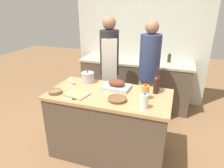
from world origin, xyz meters
TOP-DOWN VIEW (x-y plane):
  - ground_plane at (0.00, 0.00)m, footprint 12.00×12.00m
  - kitchen_island at (0.00, 0.00)m, footprint 1.54×0.78m
  - back_counter at (0.00, 1.55)m, footprint 2.17×0.60m
  - back_wall at (0.00, 1.90)m, footprint 2.67×0.10m
  - roasting_pan at (0.05, 0.17)m, footprint 0.37×0.28m
  - wicker_basket at (0.16, -0.16)m, footprint 0.22×0.22m
  - cutting_board at (-0.35, -0.18)m, footprint 0.30×0.26m
  - stock_pot at (-0.41, 0.26)m, footprint 0.18×0.18m
  - mixing_bowl at (-0.64, -0.22)m, footprint 0.17×0.17m
  - juice_jug at (0.45, -0.01)m, footprint 0.09×0.09m
  - milk_jug at (0.48, -0.24)m, footprint 0.09×0.09m
  - wine_bottle_green at (0.55, 0.28)m, footprint 0.07×0.07m
  - wine_bottle_dark at (0.55, 0.19)m, footprint 0.07×0.07m
  - wine_glass_left at (0.43, -0.11)m, footprint 0.07×0.07m
  - wine_glass_right at (-0.58, 0.10)m, footprint 0.07×0.07m
  - knife_chef at (-0.37, -0.31)m, footprint 0.21×0.09m
  - condiment_bottle_tall at (0.13, 1.70)m, footprint 0.05×0.05m
  - condiment_bottle_short at (0.61, 1.66)m, footprint 0.06×0.06m
  - condiment_bottle_extra at (-0.41, 1.59)m, footprint 0.06×0.06m
  - person_cook_aproned at (-0.28, 0.82)m, footprint 0.31×0.33m
  - person_cook_guest at (0.36, 0.86)m, footprint 0.32×0.32m

SIDE VIEW (x-z plane):
  - ground_plane at x=0.00m, z-range 0.00..0.00m
  - kitchen_island at x=0.00m, z-range 0.00..0.90m
  - back_counter at x=0.00m, z-range 0.00..0.92m
  - knife_chef at x=-0.37m, z-range 0.90..0.91m
  - cutting_board at x=-0.35m, z-range 0.90..0.92m
  - wicker_basket at x=0.16m, z-range 0.90..0.94m
  - mixing_bowl at x=-0.64m, z-range 0.91..0.95m
  - roasting_pan at x=0.05m, z-range 0.89..1.02m
  - person_cook_guest at x=0.36m, z-range 0.10..1.84m
  - stock_pot at x=-0.41m, z-range 0.89..1.06m
  - condiment_bottle_tall at x=0.13m, z-range 0.91..1.05m
  - milk_jug at x=0.48m, z-range 0.90..1.08m
  - juice_jug at x=0.45m, z-range 0.90..1.08m
  - wine_glass_right at x=-0.58m, z-range 0.93..1.06m
  - condiment_bottle_short at x=0.61m, z-range 0.91..1.08m
  - wine_glass_left at x=0.43m, z-range 0.93..1.06m
  - person_cook_aproned at x=-0.28m, z-range 0.11..1.89m
  - condiment_bottle_extra at x=-0.41m, z-range 0.91..1.11m
  - wine_bottle_green at x=0.55m, z-range 0.87..1.18m
  - wine_bottle_dark at x=0.55m, z-range 0.87..1.19m
  - back_wall at x=0.00m, z-range 0.00..2.55m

